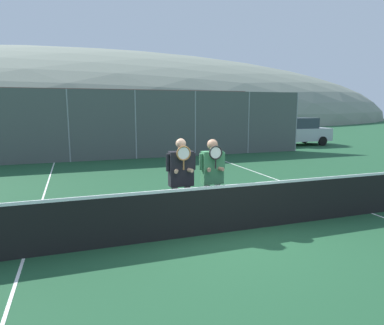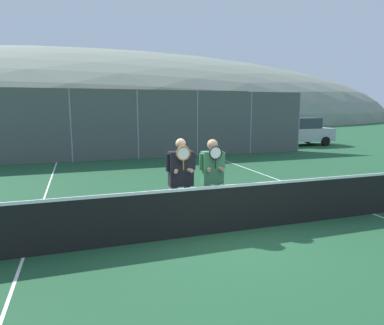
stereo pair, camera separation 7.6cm
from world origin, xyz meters
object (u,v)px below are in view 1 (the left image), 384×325
at_px(player_center_left, 212,174).
at_px(car_right_of_center, 295,131).
at_px(car_left_of_center, 130,136).
at_px(car_center, 220,133).
at_px(car_far_left, 30,139).
at_px(player_leftmost, 181,176).

height_order(player_center_left, car_right_of_center, player_center_left).
bearing_deg(car_left_of_center, player_center_left, -91.07).
distance_m(car_left_of_center, car_center, 5.39).
bearing_deg(car_center, car_right_of_center, 0.19).
relative_size(player_center_left, car_right_of_center, 0.39).
relative_size(player_center_left, car_far_left, 0.46).
relative_size(player_leftmost, car_center, 0.41).
relative_size(car_left_of_center, car_right_of_center, 1.01).
bearing_deg(player_leftmost, car_left_of_center, 85.68).
distance_m(player_leftmost, car_right_of_center, 17.12).
bearing_deg(car_far_left, player_leftmost, -71.95).
bearing_deg(car_right_of_center, player_center_left, -131.50).
bearing_deg(car_right_of_center, car_far_left, 179.23).
height_order(player_center_left, car_left_of_center, player_center_left).
bearing_deg(car_left_of_center, car_center, -1.27).
xyz_separation_m(car_center, car_right_of_center, (5.36, 0.02, -0.03)).
xyz_separation_m(player_leftmost, car_right_of_center, (11.70, 12.49, -0.20)).
bearing_deg(player_center_left, player_leftmost, -173.58).
distance_m(player_leftmost, car_left_of_center, 12.63).
xyz_separation_m(player_center_left, car_left_of_center, (0.23, 12.51, -0.22)).
bearing_deg(car_center, car_far_left, 178.74).
relative_size(player_leftmost, player_center_left, 1.02).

